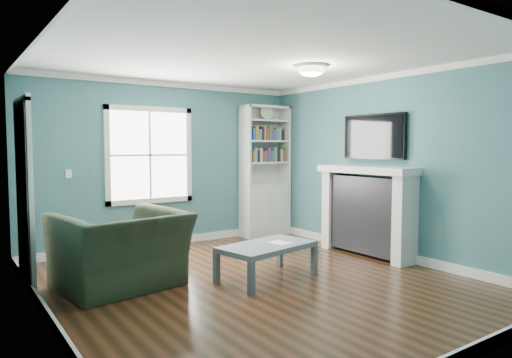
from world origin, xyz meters
TOP-DOWN VIEW (x-y plane):
  - floor at (0.00, 0.00)m, footprint 5.00×5.00m
  - room_walls at (0.00, 0.00)m, footprint 5.00×5.00m
  - trim at (0.00, 0.00)m, footprint 4.50×5.00m
  - window at (-0.30, 2.49)m, footprint 1.40×0.06m
  - bookshelf at (1.77, 2.30)m, footprint 0.90×0.35m
  - fireplace at (2.08, 0.20)m, footprint 0.44×1.58m
  - tv at (2.20, 0.20)m, footprint 0.06×1.10m
  - door at (-2.22, 1.40)m, footprint 0.12×0.98m
  - ceiling_fixture at (0.90, 0.10)m, footprint 0.38×0.38m
  - light_switch at (-1.50, 2.48)m, footprint 0.08×0.01m
  - recliner at (-1.36, 0.71)m, footprint 1.42×1.04m
  - coffee_table at (0.19, 0.06)m, footprint 1.25×0.83m
  - paper_sheet at (0.35, 0.03)m, footprint 0.23×0.28m

SIDE VIEW (x-z plane):
  - floor at x=0.00m, z-range 0.00..0.00m
  - coffee_table at x=0.19m, z-range 0.16..0.58m
  - paper_sheet at x=0.35m, z-range 0.42..0.42m
  - recliner at x=-1.36m, z-range 0.00..1.14m
  - fireplace at x=2.08m, z-range -0.01..1.29m
  - bookshelf at x=1.77m, z-range -0.23..2.08m
  - door at x=-2.22m, z-range -0.01..2.16m
  - light_switch at x=-1.50m, z-range 1.14..1.26m
  - trim at x=0.00m, z-range -0.06..2.54m
  - window at x=-0.30m, z-range 0.70..2.20m
  - room_walls at x=0.00m, z-range -0.92..4.08m
  - tv at x=2.20m, z-range 1.40..2.05m
  - ceiling_fixture at x=0.90m, z-range 2.47..2.63m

